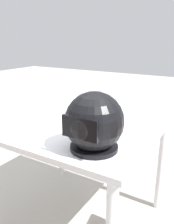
# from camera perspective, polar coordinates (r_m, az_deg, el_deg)

# --- Properties ---
(ground_plane) EXTENTS (14.00, 14.00, 0.00)m
(ground_plane) POSITION_cam_1_polar(r_m,az_deg,el_deg) (1.88, -2.28, -24.06)
(ground_plane) COLOR #B2ADA3
(dining_table) EXTENTS (1.03, 0.96, 0.76)m
(dining_table) POSITION_cam_1_polar(r_m,az_deg,el_deg) (1.52, -2.58, -4.87)
(dining_table) COLOR white
(dining_table) RESTS_ON ground
(pizza_plate) EXTENTS (0.31, 0.31, 0.01)m
(pizza_plate) POSITION_cam_1_polar(r_m,az_deg,el_deg) (1.64, 2.38, 0.39)
(pizza_plate) COLOR white
(pizza_plate) RESTS_ON dining_table
(pizza) EXTENTS (0.27, 0.27, 0.06)m
(pizza) POSITION_cam_1_polar(r_m,az_deg,el_deg) (1.63, 2.28, 0.98)
(pizza) COLOR tan
(pizza) RESTS_ON pizza_plate
(motorcycle_helmet) EXTENTS (0.27, 0.27, 0.27)m
(motorcycle_helmet) POSITION_cam_1_polar(r_m,az_deg,el_deg) (1.05, 1.70, -2.59)
(motorcycle_helmet) COLOR black
(motorcycle_helmet) RESTS_ON dining_table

